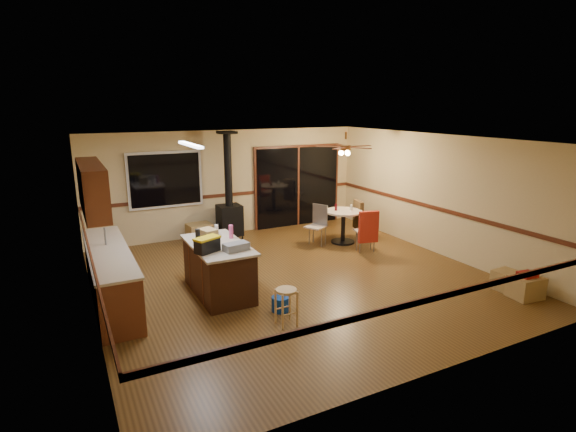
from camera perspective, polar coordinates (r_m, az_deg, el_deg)
floor at (r=8.59m, az=0.92°, el=-7.90°), size 7.00×7.00×0.00m
ceiling at (r=8.00m, az=0.99°, el=9.66°), size 7.00×7.00×0.00m
wall_back at (r=11.35m, az=-7.37°, el=4.23°), size 7.00×0.00×7.00m
wall_front at (r=5.49m, az=18.44°, el=-7.06°), size 7.00×0.00×7.00m
wall_left at (r=7.30m, az=-24.14°, el=-2.39°), size 0.00×7.00×7.00m
wall_right at (r=10.28m, az=18.49°, el=2.60°), size 0.00×7.00×7.00m
chair_rail at (r=8.27m, az=0.94°, el=-1.46°), size 7.00×7.00×0.08m
window at (r=10.84m, az=-15.32°, el=4.46°), size 1.72×0.10×1.32m
sliding_door at (r=12.10m, az=1.25°, el=3.75°), size 2.52×0.10×2.10m
lower_cabinets at (r=8.05m, az=-21.60°, el=-7.18°), size 0.60×3.00×0.86m
countertop at (r=7.91m, az=-21.89°, el=-4.14°), size 0.64×3.04×0.04m
upper_cabinets at (r=7.86m, az=-23.62°, el=3.27°), size 0.35×2.00×0.80m
kitchen_island at (r=7.89m, az=-8.82°, el=-6.60°), size 0.88×1.68×0.90m
wood_stove at (r=10.98m, az=-7.47°, el=0.85°), size 0.55×0.50×2.52m
ceiling_fan at (r=10.37m, az=7.31°, el=8.40°), size 0.24×0.24×0.55m
fluorescent_strip at (r=7.62m, az=-12.30°, el=8.83°), size 0.10×1.20×0.04m
toolbox_grey at (r=7.34m, az=-6.62°, el=-3.89°), size 0.43×0.28×0.13m
toolbox_black at (r=7.31m, az=-10.22°, el=-3.72°), size 0.44×0.34×0.22m
toolbox_yellow_lid at (r=7.27m, az=-10.26°, el=-2.79°), size 0.47×0.37×0.03m
box_on_island at (r=7.90m, az=-10.13°, el=-2.38°), size 0.30×0.37×0.21m
bottle_dark at (r=7.66m, az=-11.37°, el=-2.69°), size 0.10×0.10×0.29m
bottle_pink at (r=7.99m, az=-7.25°, el=-1.98°), size 0.09×0.09×0.24m
bottle_white at (r=8.19m, az=-9.06°, el=-1.79°), size 0.07×0.07×0.20m
bar_stool at (r=6.80m, az=-0.22°, el=-11.47°), size 0.40×0.40×0.56m
blue_bucket at (r=7.28m, az=-0.96°, el=-11.08°), size 0.37×0.37×0.24m
dining_table at (r=10.66m, az=7.03°, el=-0.63°), size 0.88×0.88×0.78m
glass_red at (r=10.58m, az=6.11°, el=1.12°), size 0.08×0.08×0.16m
glass_cream at (r=10.65m, az=8.04°, el=1.08°), size 0.06×0.06×0.14m
chair_left at (r=10.45m, az=3.84°, el=-0.52°), size 0.54×0.54×0.51m
chair_near at (r=9.99m, az=10.13°, el=-1.35°), size 0.51×0.54×0.70m
chair_right at (r=11.01m, az=9.03°, el=0.13°), size 0.55×0.52×0.70m
box_under_window at (r=10.93m, az=-11.18°, el=-2.10°), size 0.60×0.50×0.44m
box_corner_a at (r=8.71m, az=27.94°, el=-7.97°), size 0.54×0.47×0.38m
box_corner_b at (r=8.94m, az=25.93°, el=-7.33°), size 0.44×0.38×0.34m
box_small_red at (r=8.63m, az=28.11°, el=-6.57°), size 0.30×0.26×0.07m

